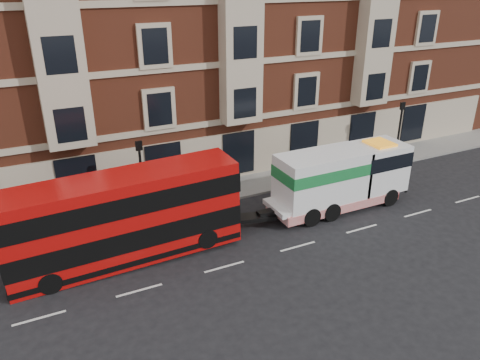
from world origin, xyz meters
name	(u,v)px	position (x,y,z in m)	size (l,w,h in m)	color
ground	(298,247)	(0.00, 0.00, 0.00)	(120.00, 120.00, 0.00)	black
sidewalk	(233,188)	(0.00, 7.50, 0.07)	(90.00, 3.00, 0.15)	slate
victorian_terrace	(192,11)	(0.50, 15.00, 10.07)	(45.00, 12.00, 20.40)	brown
lamp_post_west	(141,174)	(-6.00, 6.20, 2.68)	(0.35, 0.15, 4.35)	black
lamp_post_east	(399,128)	(12.00, 6.20, 2.68)	(0.35, 0.15, 4.35)	black
double_decker_bus	(125,217)	(-7.79, 2.58, 2.27)	(10.58, 2.43, 4.28)	#B90B0A
tow_truck	(339,178)	(4.27, 2.58, 1.87)	(8.47, 2.50, 3.53)	white
pedestrian	(59,217)	(-10.39, 6.53, 0.98)	(0.60, 0.40, 1.66)	#1D1B37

